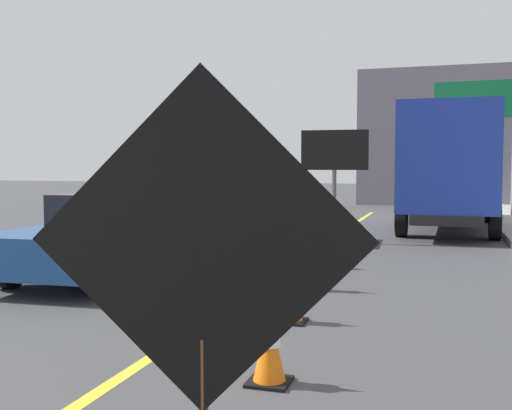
# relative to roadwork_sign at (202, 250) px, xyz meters

# --- Properties ---
(lane_center_stripe) EXTENTS (0.14, 36.00, 0.01)m
(lane_center_stripe) POSITION_rel_roadwork_sign_xyz_m (-1.61, 3.17, -1.47)
(lane_center_stripe) COLOR yellow
(lane_center_stripe) RESTS_ON ground
(roadwork_sign) EXTENTS (1.60, 0.37, 2.33)m
(roadwork_sign) POSITION_rel_roadwork_sign_xyz_m (0.00, 0.00, 0.00)
(roadwork_sign) COLOR #593819
(roadwork_sign) RESTS_ON ground
(arrow_board_trailer) EXTENTS (1.60, 1.85, 2.70)m
(arrow_board_trailer) POSITION_rel_roadwork_sign_xyz_m (-1.43, 11.59, -0.99)
(arrow_board_trailer) COLOR orange
(arrow_board_trailer) RESTS_ON ground
(box_truck) EXTENTS (2.67, 7.72, 3.41)m
(box_truck) POSITION_rel_roadwork_sign_xyz_m (1.22, 15.37, 0.37)
(box_truck) COLOR black
(box_truck) RESTS_ON ground
(pickup_car) EXTENTS (2.30, 5.26, 1.38)m
(pickup_car) POSITION_rel_roadwork_sign_xyz_m (-4.37, 6.68, -0.77)
(pickup_car) COLOR navy
(pickup_car) RESTS_ON ground
(highway_guide_sign) EXTENTS (2.79, 0.21, 5.00)m
(highway_guide_sign) POSITION_rel_roadwork_sign_xyz_m (2.60, 19.76, 1.95)
(highway_guide_sign) COLOR gray
(highway_guide_sign) RESTS_ON ground
(far_building_block) EXTENTS (13.16, 6.75, 6.30)m
(far_building_block) POSITION_rel_roadwork_sign_xyz_m (3.72, 28.99, 1.68)
(far_building_block) COLOR slate
(far_building_block) RESTS_ON ground
(traffic_cone_near_sign) EXTENTS (0.36, 0.36, 0.64)m
(traffic_cone_near_sign) POSITION_rel_roadwork_sign_xyz_m (-0.32, 2.24, -1.16)
(traffic_cone_near_sign) COLOR black
(traffic_cone_near_sign) RESTS_ON ground
(traffic_cone_mid_lane) EXTENTS (0.36, 0.36, 0.64)m
(traffic_cone_mid_lane) POSITION_rel_roadwork_sign_xyz_m (-0.63, 4.23, -1.16)
(traffic_cone_mid_lane) COLOR black
(traffic_cone_mid_lane) RESTS_ON ground
(traffic_cone_far_lane) EXTENTS (0.36, 0.36, 0.77)m
(traffic_cone_far_lane) POSITION_rel_roadwork_sign_xyz_m (-0.75, 6.09, -1.09)
(traffic_cone_far_lane) COLOR black
(traffic_cone_far_lane) RESTS_ON ground
(traffic_cone_curbside) EXTENTS (0.36, 0.36, 0.59)m
(traffic_cone_curbside) POSITION_rel_roadwork_sign_xyz_m (-0.90, 8.05, -1.18)
(traffic_cone_curbside) COLOR black
(traffic_cone_curbside) RESTS_ON ground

